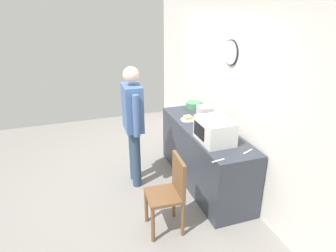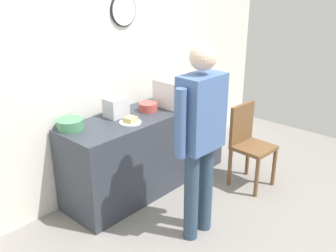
{
  "view_description": "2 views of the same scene",
  "coord_description": "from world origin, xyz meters",
  "px_view_note": "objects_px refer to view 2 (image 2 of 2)",
  "views": [
    {
      "loc": [
        3.74,
        -0.57,
        2.57
      ],
      "look_at": [
        0.12,
        0.67,
        0.97
      ],
      "focal_mm": 32.34,
      "sensor_mm": 36.0,
      "label": 1
    },
    {
      "loc": [
        -2.54,
        -1.55,
        2.24
      ],
      "look_at": [
        -0.12,
        0.64,
        0.96
      ],
      "focal_mm": 40.68,
      "sensor_mm": 36.0,
      "label": 2
    }
  ],
  "objects_px": {
    "fork_utensil": "(218,98)",
    "spoon_utensil": "(185,92)",
    "salad_bowl": "(70,124)",
    "toaster": "(116,107)",
    "person_standing": "(201,130)",
    "sandwich_plate": "(130,121)",
    "cereal_bowl": "(148,107)",
    "wooden_chair": "(248,141)",
    "microwave": "(180,91)"
  },
  "relations": [
    {
      "from": "microwave",
      "to": "wooden_chair",
      "type": "xyz_separation_m",
      "value": [
        0.35,
        -0.72,
        -0.52
      ]
    },
    {
      "from": "spoon_utensil",
      "to": "person_standing",
      "type": "relative_size",
      "value": 0.1
    },
    {
      "from": "microwave",
      "to": "person_standing",
      "type": "bearing_deg",
      "value": -130.94
    },
    {
      "from": "microwave",
      "to": "sandwich_plate",
      "type": "bearing_deg",
      "value": -177.49
    },
    {
      "from": "toaster",
      "to": "spoon_utensil",
      "type": "relative_size",
      "value": 1.29
    },
    {
      "from": "salad_bowl",
      "to": "person_standing",
      "type": "bearing_deg",
      "value": -65.58
    },
    {
      "from": "salad_bowl",
      "to": "toaster",
      "type": "distance_m",
      "value": 0.53
    },
    {
      "from": "sandwich_plate",
      "to": "salad_bowl",
      "type": "distance_m",
      "value": 0.58
    },
    {
      "from": "cereal_bowl",
      "to": "toaster",
      "type": "bearing_deg",
      "value": 161.83
    },
    {
      "from": "salad_bowl",
      "to": "cereal_bowl",
      "type": "bearing_deg",
      "value": -10.74
    },
    {
      "from": "cereal_bowl",
      "to": "spoon_utensil",
      "type": "xyz_separation_m",
      "value": [
        0.8,
        0.15,
        -0.04
      ]
    },
    {
      "from": "microwave",
      "to": "sandwich_plate",
      "type": "height_order",
      "value": "microwave"
    },
    {
      "from": "cereal_bowl",
      "to": "fork_utensil",
      "type": "distance_m",
      "value": 0.93
    },
    {
      "from": "sandwich_plate",
      "to": "microwave",
      "type": "bearing_deg",
      "value": 2.51
    },
    {
      "from": "sandwich_plate",
      "to": "spoon_utensil",
      "type": "height_order",
      "value": "sandwich_plate"
    },
    {
      "from": "fork_utensil",
      "to": "spoon_utensil",
      "type": "xyz_separation_m",
      "value": [
        -0.08,
        0.44,
        0.0
      ]
    },
    {
      "from": "sandwich_plate",
      "to": "person_standing",
      "type": "bearing_deg",
      "value": -87.78
    },
    {
      "from": "spoon_utensil",
      "to": "fork_utensil",
      "type": "bearing_deg",
      "value": -79.21
    },
    {
      "from": "fork_utensil",
      "to": "spoon_utensil",
      "type": "height_order",
      "value": "same"
    },
    {
      "from": "cereal_bowl",
      "to": "person_standing",
      "type": "distance_m",
      "value": 1.05
    },
    {
      "from": "person_standing",
      "to": "fork_utensil",
      "type": "bearing_deg",
      "value": 29.23
    },
    {
      "from": "cereal_bowl",
      "to": "toaster",
      "type": "height_order",
      "value": "toaster"
    },
    {
      "from": "sandwich_plate",
      "to": "toaster",
      "type": "height_order",
      "value": "toaster"
    },
    {
      "from": "spoon_utensil",
      "to": "person_standing",
      "type": "distance_m",
      "value": 1.62
    },
    {
      "from": "cereal_bowl",
      "to": "wooden_chair",
      "type": "xyz_separation_m",
      "value": [
        0.76,
        -0.82,
        -0.41
      ]
    },
    {
      "from": "toaster",
      "to": "person_standing",
      "type": "distance_m",
      "value": 1.1
    },
    {
      "from": "microwave",
      "to": "fork_utensil",
      "type": "bearing_deg",
      "value": -21.69
    },
    {
      "from": "cereal_bowl",
      "to": "spoon_utensil",
      "type": "height_order",
      "value": "cereal_bowl"
    },
    {
      "from": "salad_bowl",
      "to": "toaster",
      "type": "bearing_deg",
      "value": -5.57
    },
    {
      "from": "salad_bowl",
      "to": "wooden_chair",
      "type": "bearing_deg",
      "value": -31.2
    },
    {
      "from": "toaster",
      "to": "person_standing",
      "type": "bearing_deg",
      "value": -90.2
    },
    {
      "from": "microwave",
      "to": "sandwich_plate",
      "type": "distance_m",
      "value": 0.81
    },
    {
      "from": "fork_utensil",
      "to": "person_standing",
      "type": "bearing_deg",
      "value": -150.77
    },
    {
      "from": "microwave",
      "to": "wooden_chair",
      "type": "relative_size",
      "value": 0.53
    },
    {
      "from": "toaster",
      "to": "cereal_bowl",
      "type": "bearing_deg",
      "value": -18.17
    },
    {
      "from": "microwave",
      "to": "fork_utensil",
      "type": "distance_m",
      "value": 0.53
    },
    {
      "from": "salad_bowl",
      "to": "spoon_utensil",
      "type": "distance_m",
      "value": 1.68
    },
    {
      "from": "person_standing",
      "to": "wooden_chair",
      "type": "distance_m",
      "value": 1.23
    },
    {
      "from": "fork_utensil",
      "to": "person_standing",
      "type": "xyz_separation_m",
      "value": [
        -1.24,
        -0.69,
        0.14
      ]
    },
    {
      "from": "sandwich_plate",
      "to": "spoon_utensil",
      "type": "relative_size",
      "value": 1.3
    },
    {
      "from": "microwave",
      "to": "cereal_bowl",
      "type": "xyz_separation_m",
      "value": [
        -0.41,
        0.1,
        -0.11
      ]
    },
    {
      "from": "person_standing",
      "to": "wooden_chair",
      "type": "height_order",
      "value": "person_standing"
    },
    {
      "from": "toaster",
      "to": "fork_utensil",
      "type": "height_order",
      "value": "toaster"
    },
    {
      "from": "person_standing",
      "to": "spoon_utensil",
      "type": "bearing_deg",
      "value": 44.42
    },
    {
      "from": "toaster",
      "to": "fork_utensil",
      "type": "xyz_separation_m",
      "value": [
        1.24,
        -0.41,
        -0.1
      ]
    },
    {
      "from": "sandwich_plate",
      "to": "person_standing",
      "type": "relative_size",
      "value": 0.12
    },
    {
      "from": "microwave",
      "to": "cereal_bowl",
      "type": "bearing_deg",
      "value": 165.86
    },
    {
      "from": "salad_bowl",
      "to": "cereal_bowl",
      "type": "relative_size",
      "value": 1.25
    },
    {
      "from": "salad_bowl",
      "to": "person_standing",
      "type": "height_order",
      "value": "person_standing"
    },
    {
      "from": "fork_utensil",
      "to": "spoon_utensil",
      "type": "bearing_deg",
      "value": 100.79
    }
  ]
}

